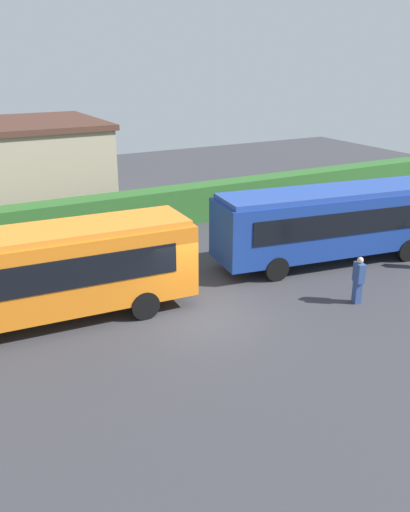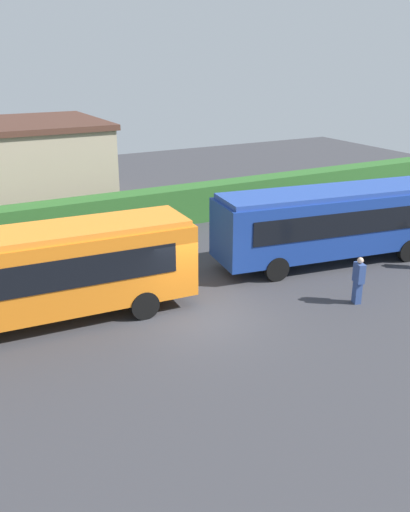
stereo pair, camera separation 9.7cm
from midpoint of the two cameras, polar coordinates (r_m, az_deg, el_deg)
name	(u,v)px [view 1 (the left image)]	position (r m, az deg, el deg)	size (l,w,h in m)	color
ground_plane	(200,319)	(18.88, -0.65, -6.59)	(64.00, 64.00, 0.00)	#38383D
bus_orange	(38,272)	(18.66, -17.07, -1.58)	(10.58, 3.01, 3.25)	orange
bus_blue	(332,220)	(24.04, 12.95, 3.62)	(10.58, 3.98, 3.20)	navy
person_left	(358,279)	(20.45, 15.50, -2.32)	(0.37, 0.52, 1.77)	#334C8C
hedge_row	(99,216)	(27.72, -11.05, 4.07)	(44.00, 1.36, 1.91)	#2D6228
depot_building	(17,167)	(32.85, -19.03, 8.69)	(9.38, 8.20, 5.03)	tan
traffic_cone	(301,214)	(30.39, 9.89, 4.30)	(0.36, 0.36, 0.60)	orange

